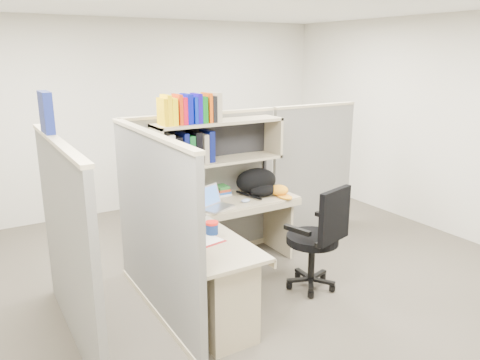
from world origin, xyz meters
TOP-DOWN VIEW (x-y plane):
  - ground at (0.00, 0.00)m, footprint 6.00×6.00m
  - room_shell at (0.00, 0.00)m, footprint 6.00×6.00m
  - cubicle at (-0.37, 0.45)m, footprint 3.79×1.84m
  - desk at (-0.41, -0.29)m, footprint 1.74×1.75m
  - laptop at (-0.10, 0.40)m, footprint 0.41×0.41m
  - backpack at (0.53, 0.58)m, footprint 0.50×0.40m
  - orange_cap at (0.70, 0.45)m, footprint 0.21×0.24m
  - snack_canister at (-0.45, -0.18)m, footprint 0.11×0.11m
  - tissue_box at (-0.75, -0.47)m, footprint 0.17×0.17m
  - mouse at (0.26, 0.42)m, footprint 0.11×0.08m
  - paper_cup at (0.02, 0.71)m, footprint 0.10×0.10m
  - book_stack at (0.18, 0.80)m, footprint 0.15×0.21m
  - loose_paper at (-0.57, -0.23)m, footprint 0.28×0.34m
  - task_chair at (0.57, -0.35)m, footprint 0.60×0.55m

SIDE VIEW (x-z plane):
  - ground at x=0.00m, z-range 0.00..0.00m
  - task_chair at x=0.57m, z-range -0.15..0.90m
  - desk at x=-0.41m, z-range 0.07..0.80m
  - loose_paper at x=-0.57m, z-range 0.73..0.73m
  - mouse at x=0.26m, z-range 0.73..0.77m
  - book_stack at x=0.18m, z-range 0.73..0.83m
  - paper_cup at x=0.02m, z-range 0.73..0.84m
  - orange_cap at x=0.70m, z-range 0.73..0.84m
  - snack_canister at x=-0.45m, z-range 0.73..0.84m
  - tissue_box at x=-0.75m, z-range 0.73..0.94m
  - laptop at x=-0.10m, z-range 0.73..0.96m
  - backpack at x=0.53m, z-range 0.73..1.01m
  - cubicle at x=-0.37m, z-range -0.07..1.88m
  - room_shell at x=0.00m, z-range -1.38..4.62m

